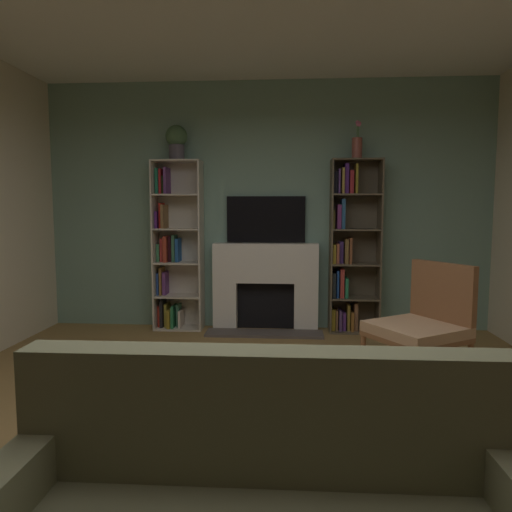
{
  "coord_description": "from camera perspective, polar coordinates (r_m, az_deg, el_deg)",
  "views": [
    {
      "loc": [
        0.26,
        -2.62,
        1.41
      ],
      "look_at": [
        0.0,
        1.15,
        1.02
      ],
      "focal_mm": 33.0,
      "sensor_mm": 36.0,
      "label": 1
    }
  ],
  "objects": [
    {
      "name": "tv",
      "position": [
        5.48,
        1.22,
        4.46
      ],
      "size": [
        0.91,
        0.06,
        0.53
      ],
      "primitive_type": "cube",
      "color": "black",
      "rests_on": "fireplace"
    },
    {
      "name": "wall_back_accent",
      "position": [
        5.53,
        1.26,
        6.04
      ],
      "size": [
        5.25,
        0.06,
        2.86
      ],
      "primitive_type": "cube",
      "color": "gray",
      "rests_on": "ground_plane"
    },
    {
      "name": "ground_plane",
      "position": [
        2.99,
        -1.64,
        -22.33
      ],
      "size": [
        6.9,
        6.9,
        0.0
      ],
      "primitive_type": "plane",
      "color": "olive"
    },
    {
      "name": "bookshelf_right",
      "position": [
        5.45,
        11.2,
        0.77
      ],
      "size": [
        0.56,
        0.3,
        1.95
      ],
      "color": "brown",
      "rests_on": "ground_plane"
    },
    {
      "name": "armchair",
      "position": [
        3.99,
        19.65,
        -7.59
      ],
      "size": [
        0.85,
        0.84,
        0.98
      ],
      "color": "brown",
      "rests_on": "ground_plane"
    },
    {
      "name": "fireplace",
      "position": [
        5.46,
        1.16,
        -3.46
      ],
      "size": [
        1.31,
        0.52,
        1.01
      ],
      "color": "white",
      "rests_on": "ground_plane"
    },
    {
      "name": "vase_with_flowers",
      "position": [
        5.44,
        12.15,
        12.88
      ],
      "size": [
        0.11,
        0.11,
        0.42
      ],
      "color": "#954A40",
      "rests_on": "bookshelf_right"
    },
    {
      "name": "bookshelf_left",
      "position": [
        5.57,
        -9.86,
        0.63
      ],
      "size": [
        0.56,
        0.3,
        1.95
      ],
      "color": "beige",
      "rests_on": "ground_plane"
    },
    {
      "name": "potted_plant",
      "position": [
        5.55,
        -9.61,
        13.64
      ],
      "size": [
        0.25,
        0.25,
        0.39
      ],
      "color": "#504B58",
      "rests_on": "bookshelf_left"
    },
    {
      "name": "coffee_table",
      "position": [
        2.44,
        1.84,
        -19.75
      ],
      "size": [
        0.91,
        0.47,
        0.42
      ],
      "color": "brown",
      "rests_on": "ground_plane"
    }
  ]
}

